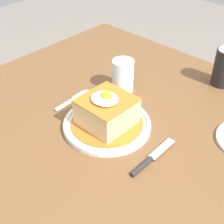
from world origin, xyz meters
TOP-DOWN VIEW (x-y plane):
  - dining_table at (0.00, 0.00)m, footprint 1.17×0.91m
  - main_plate at (-0.07, -0.07)m, footprint 0.24×0.24m
  - sandwich_meal at (-0.07, -0.07)m, footprint 0.20×0.20m
  - fork at (-0.23, -0.06)m, footprint 0.02×0.14m
  - knife at (0.10, -0.10)m, footprint 0.02×0.17m
  - soda_can at (0.05, 0.35)m, footprint 0.07×0.07m
  - drinking_glass at (-0.16, 0.10)m, footprint 0.07×0.07m

SIDE VIEW (x-z plane):
  - dining_table at x=0.00m, z-range 0.26..0.98m
  - fork at x=-0.23m, z-range 0.72..0.73m
  - knife at x=0.10m, z-range 0.72..0.73m
  - main_plate at x=-0.07m, z-range 0.72..0.74m
  - drinking_glass at x=-0.16m, z-range 0.72..0.82m
  - sandwich_meal at x=-0.07m, z-range 0.72..0.83m
  - soda_can at x=0.05m, z-range 0.72..0.85m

